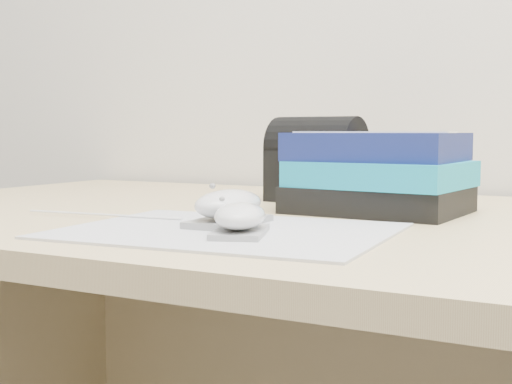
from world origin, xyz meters
The scene contains 7 objects.
desk centered at (0.00, 1.64, 0.50)m, with size 1.60×0.80×0.73m.
mousepad centered at (-0.11, 1.38, 0.73)m, with size 0.36×0.28×0.00m, color #9A9BA2.
mouse_rear centered at (-0.13, 1.42, 0.75)m, with size 0.07×0.12×0.05m.
mouse_front centered at (-0.07, 1.35, 0.75)m, with size 0.08×0.11×0.04m.
usb_cable centered at (-0.31, 1.42, 0.73)m, with size 0.00×0.00×0.23m, color white.
book_stack centered at (-0.02, 1.64, 0.78)m, with size 0.24×0.20×0.11m.
pouch centered at (-0.16, 1.75, 0.80)m, with size 0.15×0.11×0.13m.
Camera 1 is at (0.29, 0.71, 0.84)m, focal length 50.00 mm.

